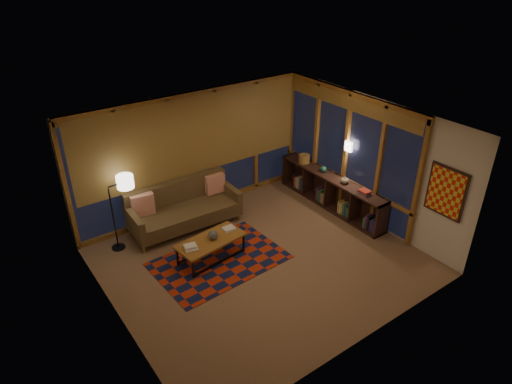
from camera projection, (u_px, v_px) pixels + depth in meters
floor at (261, 260)px, 8.72m from camera, size 5.50×5.00×0.01m
ceiling at (262, 127)px, 7.41m from camera, size 5.50×5.00×0.01m
walls at (261, 199)px, 8.07m from camera, size 5.51×5.01×2.70m
window_wall_back at (195, 153)px, 9.79m from camera, size 5.30×0.16×2.60m
window_wall_right at (345, 152)px, 9.86m from camera, size 0.16×3.70×2.60m
wall_art at (446, 192)px, 8.09m from camera, size 0.06×0.74×0.94m
wall_sconce at (349, 146)px, 9.63m from camera, size 0.12×0.18×0.22m
sofa at (185, 208)px, 9.51m from camera, size 2.32×1.02×0.94m
pillow_left at (143, 205)px, 9.16m from camera, size 0.48×0.22×0.46m
pillow_right at (215, 185)px, 9.95m from camera, size 0.43×0.17×0.43m
area_rug at (219, 261)px, 8.70m from camera, size 2.48×1.71×0.01m
coffee_table at (211, 249)px, 8.67m from camera, size 1.37×0.75×0.44m
book_stack_a at (191, 247)px, 8.29m from camera, size 0.25×0.21×0.06m
book_stack_b at (229, 229)px, 8.84m from camera, size 0.24×0.19×0.05m
ceramic_pot at (213, 235)px, 8.54m from camera, size 0.20×0.20×0.19m
floor_lamp at (113, 216)px, 8.71m from camera, size 0.53×0.38×1.50m
bookshelf at (331, 192)px, 10.32m from camera, size 0.40×3.03×0.76m
basket at (304, 159)px, 10.74m from camera, size 0.32×0.32×0.20m
teal_bowl at (324, 169)px, 10.31m from camera, size 0.18×0.18×0.14m
vase at (345, 179)px, 9.82m from camera, size 0.22×0.22×0.18m
shelf_book_stack at (364, 192)px, 9.45m from camera, size 0.20×0.25×0.07m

